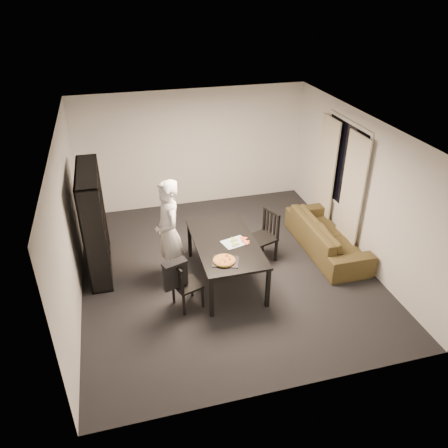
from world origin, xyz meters
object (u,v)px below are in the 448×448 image
object	(u,v)px
chair_right	(266,232)
person	(169,233)
bookshelf	(94,222)
pepperoni_pizza	(224,260)
baking_tray	(226,261)
sofa	(327,235)
dining_table	(226,245)
chair_left	(183,283)

from	to	relation	value
chair_right	person	size ratio (longest dim) A/B	0.52
bookshelf	person	size ratio (longest dim) A/B	1.03
chair_right	pepperoni_pizza	world-z (taller)	chair_right
baking_tray	sofa	xyz separation A→B (m)	(2.26, 0.96, -0.45)
chair_right	person	world-z (taller)	person
dining_table	sofa	distance (m)	2.18
dining_table	chair_left	distance (m)	1.02
person	pepperoni_pizza	distance (m)	1.11
chair_left	baking_tray	bearing A→B (deg)	-109.74
chair_left	chair_right	world-z (taller)	chair_right
chair_right	sofa	xyz separation A→B (m)	(1.23, -0.04, -0.23)
chair_right	sofa	bearing A→B (deg)	68.04
sofa	pepperoni_pizza	bearing A→B (deg)	112.75
chair_right	chair_left	bearing A→B (deg)	-80.18
person	chair_right	bearing A→B (deg)	88.24
bookshelf	person	xyz separation A→B (m)	(1.18, -0.62, -0.03)
dining_table	baking_tray	xyz separation A→B (m)	(-0.15, -0.55, 0.07)
chair_right	sofa	world-z (taller)	chair_right
dining_table	baking_tray	bearing A→B (deg)	-104.94
bookshelf	baking_tray	xyz separation A→B (m)	(1.93, -1.44, -0.19)
bookshelf	sofa	world-z (taller)	bookshelf
dining_table	pepperoni_pizza	xyz separation A→B (m)	(-0.17, -0.55, 0.09)
bookshelf	person	world-z (taller)	bookshelf
dining_table	chair_right	world-z (taller)	chair_right
chair_left	person	size ratio (longest dim) A/B	0.46
bookshelf	sofa	xyz separation A→B (m)	(4.19, -0.48, -0.64)
bookshelf	baking_tray	distance (m)	2.42
chair_left	person	distance (m)	0.93
chair_right	bookshelf	bearing A→B (deg)	-118.64
chair_left	chair_right	xyz separation A→B (m)	(1.72, 0.99, 0.06)
bookshelf	pepperoni_pizza	world-z (taller)	bookshelf
dining_table	pepperoni_pizza	size ratio (longest dim) A/B	5.20
person	baking_tray	bearing A→B (deg)	35.05
chair_left	pepperoni_pizza	xyz separation A→B (m)	(0.66, -0.01, 0.30)
dining_table	pepperoni_pizza	distance (m)	0.58
pepperoni_pizza	chair_left	bearing A→B (deg)	179.46
dining_table	baking_tray	size ratio (longest dim) A/B	4.55
pepperoni_pizza	baking_tray	bearing A→B (deg)	-12.52
chair_right	baking_tray	xyz separation A→B (m)	(-1.03, -1.00, 0.22)
bookshelf	chair_right	size ratio (longest dim) A/B	1.98
pepperoni_pizza	sofa	xyz separation A→B (m)	(2.28, 0.96, -0.47)
baking_tray	chair_right	bearing A→B (deg)	44.15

